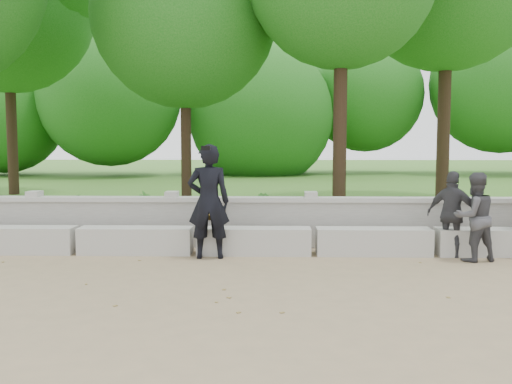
# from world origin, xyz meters

# --- Properties ---
(ground) EXTENTS (80.00, 80.00, 0.00)m
(ground) POSITION_xyz_m (0.00, 0.00, 0.00)
(ground) COLOR #947D5A
(ground) RESTS_ON ground
(lawn) EXTENTS (40.00, 22.00, 0.25)m
(lawn) POSITION_xyz_m (0.00, 14.00, 0.12)
(lawn) COLOR #3A6524
(lawn) RESTS_ON ground
(concrete_bench) EXTENTS (11.90, 0.45, 0.45)m
(concrete_bench) POSITION_xyz_m (0.00, 1.90, 0.22)
(concrete_bench) COLOR #BBB8B1
(concrete_bench) RESTS_ON ground
(parapet_wall) EXTENTS (12.50, 0.35, 0.90)m
(parapet_wall) POSITION_xyz_m (0.00, 2.60, 0.46)
(parapet_wall) COLOR #B0ADA6
(parapet_wall) RESTS_ON ground
(man_main) EXTENTS (0.71, 0.63, 1.85)m
(man_main) POSITION_xyz_m (0.28, 1.57, 0.93)
(man_main) COLOR black
(man_main) RESTS_ON ground
(visitor_left) EXTENTS (0.79, 0.68, 1.41)m
(visitor_left) POSITION_xyz_m (4.50, 1.44, 0.71)
(visitor_left) COLOR #3F3F44
(visitor_left) RESTS_ON ground
(visitor_right) EXTENTS (0.89, 0.73, 1.41)m
(visitor_right) POSITION_xyz_m (4.26, 1.78, 0.71)
(visitor_right) COLOR #38373C
(visitor_right) RESTS_ON ground
(tree_center) EXTENTS (4.56, 4.56, 7.36)m
(tree_center) POSITION_xyz_m (-0.84, 6.71, 5.32)
(tree_center) COLOR #382619
(tree_center) RESTS_ON lawn
(shrub_a) EXTENTS (0.35, 0.38, 0.59)m
(shrub_a) POSITION_xyz_m (-1.41, 4.54, 0.55)
(shrub_a) COLOR #347226
(shrub_a) RESTS_ON lawn
(shrub_b) EXTENTS (0.42, 0.41, 0.60)m
(shrub_b) POSITION_xyz_m (1.13, 3.97, 0.55)
(shrub_b) COLOR #347226
(shrub_b) RESTS_ON lawn
(shrub_c) EXTENTS (0.71, 0.70, 0.60)m
(shrub_c) POSITION_xyz_m (3.91, 3.30, 0.55)
(shrub_c) COLOR #347226
(shrub_c) RESTS_ON lawn
(shrub_d) EXTENTS (0.35, 0.38, 0.58)m
(shrub_d) POSITION_xyz_m (-2.68, 3.77, 0.54)
(shrub_d) COLOR #347226
(shrub_d) RESTS_ON lawn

